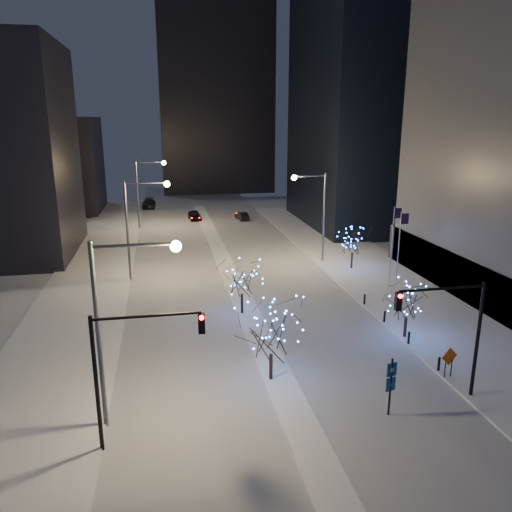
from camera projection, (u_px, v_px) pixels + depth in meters
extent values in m
plane|color=silver|center=(300.00, 427.00, 26.11)|extent=(160.00, 160.00, 0.00)
cube|color=#B6BBC6|center=(221.00, 255.00, 59.27)|extent=(20.00, 130.00, 0.02)
cube|color=white|center=(226.00, 266.00, 54.52)|extent=(2.00, 80.00, 0.15)
cube|color=white|center=(395.00, 287.00, 47.75)|extent=(10.00, 90.00, 0.15)
cube|color=white|center=(79.00, 307.00, 42.52)|extent=(8.00, 90.00, 0.15)
cube|color=black|center=(45.00, 165.00, 85.64)|extent=(18.00, 16.00, 16.00)
cube|color=black|center=(215.00, 94.00, 108.83)|extent=(24.00, 14.00, 42.00)
cylinder|color=#595E66|center=(99.00, 338.00, 24.88)|extent=(0.24, 0.24, 10.00)
cylinder|color=#595E66|center=(134.00, 245.00, 24.00)|extent=(4.00, 0.16, 0.16)
sphere|color=#F1BD78|center=(176.00, 246.00, 24.40)|extent=(0.56, 0.56, 0.56)
cylinder|color=#595E66|center=(128.00, 232.00, 48.57)|extent=(0.24, 0.24, 10.00)
cylinder|color=#595E66|center=(146.00, 183.00, 47.69)|extent=(4.00, 0.16, 0.16)
sphere|color=#F1BD78|center=(167.00, 184.00, 48.09)|extent=(0.56, 0.56, 0.56)
cylinder|color=#595E66|center=(137.00, 195.00, 72.26)|extent=(0.24, 0.24, 10.00)
cylinder|color=#595E66|center=(150.00, 162.00, 71.38)|extent=(4.00, 0.16, 0.16)
sphere|color=#F1BD78|center=(164.00, 163.00, 71.78)|extent=(0.56, 0.56, 0.56)
cylinder|color=#595E66|center=(324.00, 218.00, 55.20)|extent=(0.24, 0.24, 10.00)
cylinder|color=#595E66|center=(310.00, 176.00, 53.64)|extent=(3.50, 0.16, 0.16)
sphere|color=#F1BD78|center=(294.00, 178.00, 53.37)|extent=(0.56, 0.56, 0.56)
cylinder|color=black|center=(97.00, 385.00, 23.38)|extent=(0.20, 0.20, 7.00)
cylinder|color=black|center=(147.00, 316.00, 22.96)|extent=(5.00, 0.14, 0.14)
cube|color=black|center=(201.00, 323.00, 23.56)|extent=(0.32, 0.28, 1.00)
sphere|color=#FF0C05|center=(202.00, 318.00, 23.30)|extent=(0.22, 0.22, 0.22)
cylinder|color=black|center=(477.00, 341.00, 28.03)|extent=(0.20, 0.20, 7.00)
cylinder|color=black|center=(442.00, 289.00, 26.71)|extent=(5.00, 0.14, 0.14)
cube|color=black|center=(398.00, 301.00, 26.40)|extent=(0.32, 0.28, 1.00)
sphere|color=#FF0C05|center=(400.00, 296.00, 26.14)|extent=(0.22, 0.22, 0.22)
cylinder|color=silver|center=(398.00, 258.00, 42.52)|extent=(0.10, 0.10, 8.00)
cube|color=black|center=(405.00, 219.00, 41.68)|extent=(0.70, 0.03, 0.90)
cylinder|color=silver|center=(391.00, 250.00, 45.00)|extent=(0.10, 0.10, 8.00)
cube|color=black|center=(398.00, 213.00, 44.16)|extent=(0.70, 0.03, 0.90)
cylinder|color=black|center=(439.00, 364.00, 31.58)|extent=(0.16, 0.16, 0.90)
cylinder|color=black|center=(409.00, 338.00, 35.37)|extent=(0.16, 0.16, 0.90)
cylinder|color=black|center=(385.00, 317.00, 39.16)|extent=(0.16, 0.16, 0.90)
cylinder|color=black|center=(365.00, 299.00, 42.95)|extent=(0.16, 0.16, 0.90)
imported|color=black|center=(195.00, 215.00, 79.97)|extent=(2.16, 4.55, 1.50)
imported|color=black|center=(242.00, 216.00, 80.05)|extent=(1.91, 3.98, 1.26)
imported|color=black|center=(149.00, 204.00, 90.82)|extent=(2.41, 5.56, 1.59)
cylinder|color=black|center=(271.00, 366.00, 30.48)|extent=(0.22, 0.22, 1.64)
cylinder|color=black|center=(242.00, 303.00, 40.94)|extent=(0.22, 0.22, 1.63)
cylinder|color=black|center=(405.00, 327.00, 36.47)|extent=(0.22, 0.22, 1.49)
cylinder|color=black|center=(352.00, 260.00, 53.39)|extent=(0.22, 0.22, 1.67)
cylinder|color=black|center=(390.00, 387.00, 26.72)|extent=(0.12, 0.12, 3.36)
cube|color=#0C4D84|center=(392.00, 370.00, 26.44)|extent=(0.60, 0.22, 0.77)
cube|color=#0C4D84|center=(391.00, 384.00, 26.67)|extent=(0.60, 0.22, 0.77)
cylinder|color=black|center=(445.00, 369.00, 30.70)|extent=(0.06, 0.06, 1.17)
cylinder|color=black|center=(451.00, 368.00, 30.78)|extent=(0.06, 0.06, 1.17)
cube|color=orange|center=(449.00, 357.00, 30.53)|extent=(1.18, 0.30, 1.20)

